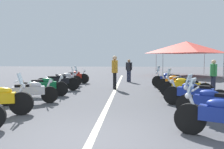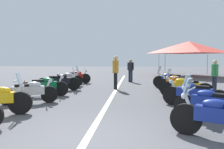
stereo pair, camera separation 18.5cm
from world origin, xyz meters
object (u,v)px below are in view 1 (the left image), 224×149
motorcycle_left_row_2 (29,92)px  event_tent (186,47)px  motorcycle_right_row_1 (215,103)px  traffic_cone_2 (23,87)px  motorcycle_left_row_5 (65,79)px  bystander_0 (115,70)px  motorcycle_right_row_2 (195,93)px  motorcycle_right_row_3 (185,87)px  motorcycle_left_row_4 (58,81)px  motorcycle_left_row_3 (44,86)px  motorcycle_right_row_4 (177,83)px  traffic_cone_0 (206,89)px  bystander_2 (213,73)px  motorcycle_right_row_5 (170,80)px  motorcycle_left_row_6 (73,77)px  bystander_1 (129,69)px

motorcycle_left_row_2 → event_tent: bearing=33.0°
motorcycle_right_row_1 → traffic_cone_2: bearing=-0.8°
motorcycle_left_row_5 → bystander_0: size_ratio=1.05×
motorcycle_right_row_2 → motorcycle_right_row_3: 1.64m
motorcycle_left_row_4 → bystander_0: size_ratio=1.21×
motorcycle_left_row_5 → motorcycle_right_row_2: bearing=-67.4°
motorcycle_left_row_3 → bystander_0: size_ratio=1.15×
motorcycle_right_row_2 → motorcycle_right_row_4: bearing=-63.5°
motorcycle_left_row_2 → traffic_cone_2: motorcycle_left_row_2 is taller
motorcycle_left_row_4 → traffic_cone_0: motorcycle_left_row_4 is taller
motorcycle_left_row_2 → bystander_2: bystander_2 is taller
motorcycle_left_row_3 → event_tent: event_tent is taller
motorcycle_left_row_4 → motorcycle_left_row_5: motorcycle_left_row_4 is taller
motorcycle_right_row_5 → motorcycle_right_row_3: bearing=112.6°
motorcycle_left_row_3 → bystander_2: (2.04, -7.73, 0.46)m
motorcycle_right_row_3 → bystander_2: (1.97, -1.80, 0.43)m
motorcycle_left_row_6 → motorcycle_right_row_5: motorcycle_right_row_5 is taller
motorcycle_right_row_1 → motorcycle_right_row_4: size_ratio=1.00×
motorcycle_right_row_4 → bystander_2: size_ratio=1.21×
motorcycle_left_row_3 → bystander_0: 3.89m
traffic_cone_2 → event_tent: 15.30m
traffic_cone_2 → bystander_1: bearing=-43.4°
motorcycle_left_row_4 → motorcycle_right_row_3: motorcycle_right_row_3 is taller
motorcycle_right_row_1 → motorcycle_left_row_3: bearing=0.9°
motorcycle_right_row_3 → motorcycle_left_row_3: bearing=22.6°
motorcycle_left_row_2 → motorcycle_left_row_4: size_ratio=0.89×
motorcycle_right_row_2 → bystander_2: bystander_2 is taller
motorcycle_right_row_2 → motorcycle_right_row_4: size_ratio=1.04×
bystander_0 → event_tent: bearing=-140.7°
motorcycle_left_row_2 → event_tent: event_tent is taller
motorcycle_left_row_5 → motorcycle_right_row_3: (-3.32, -6.01, 0.01)m
motorcycle_left_row_4 → event_tent: bearing=33.3°
motorcycle_right_row_5 → traffic_cone_0: bearing=139.2°
motorcycle_left_row_4 → bystander_1: (4.60, -3.53, 0.44)m
motorcycle_right_row_3 → bystander_0: (2.49, 3.06, 0.57)m
motorcycle_left_row_2 → traffic_cone_2: size_ratio=3.13×
motorcycle_left_row_2 → motorcycle_left_row_5: size_ratio=1.03×
motorcycle_right_row_1 → motorcycle_right_row_4: 4.87m
event_tent → motorcycle_left_row_5: bearing=134.7°
motorcycle_right_row_4 → motorcycle_right_row_5: (1.67, 0.05, 0.02)m
motorcycle_right_row_3 → traffic_cone_2: bearing=14.2°
motorcycle_right_row_4 → event_tent: bearing=-77.7°
motorcycle_left_row_4 → motorcycle_right_row_5: 6.01m
motorcycle_right_row_5 → traffic_cone_0: (-2.26, -1.19, -0.18)m
motorcycle_left_row_4 → bystander_1: bystander_1 is taller
motorcycle_left_row_2 → traffic_cone_2: bearing=95.2°
motorcycle_left_row_4 → motorcycle_right_row_2: bearing=-46.7°
motorcycle_left_row_6 → motorcycle_right_row_4: size_ratio=1.03×
motorcycle_right_row_5 → event_tent: 9.61m
motorcycle_left_row_6 → traffic_cone_2: size_ratio=3.19×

